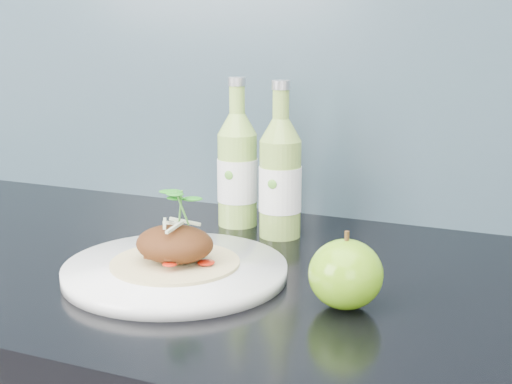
% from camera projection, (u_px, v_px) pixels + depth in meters
% --- Properties ---
extents(dinner_plate, '(0.33, 0.33, 0.02)m').
position_uv_depth(dinner_plate, '(175.00, 271.00, 0.86)').
color(dinner_plate, white).
rests_on(dinner_plate, kitchen_counter).
extents(pork_taco, '(0.16, 0.16, 0.10)m').
position_uv_depth(pork_taco, '(175.00, 242.00, 0.85)').
color(pork_taco, tan).
rests_on(pork_taco, dinner_plate).
extents(green_apple, '(0.09, 0.09, 0.09)m').
position_uv_depth(green_apple, '(346.00, 274.00, 0.76)').
color(green_apple, '#40880E').
rests_on(green_apple, kitchen_counter).
extents(cider_bottle_left, '(0.07, 0.07, 0.22)m').
position_uv_depth(cider_bottle_left, '(237.00, 170.00, 1.07)').
color(cider_bottle_left, '#94C050').
rests_on(cider_bottle_left, kitchen_counter).
extents(cider_bottle_right, '(0.08, 0.08, 0.22)m').
position_uv_depth(cider_bottle_right, '(280.00, 179.00, 1.01)').
color(cider_bottle_right, '#85AA46').
rests_on(cider_bottle_right, kitchen_counter).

